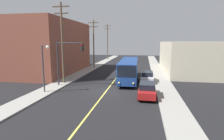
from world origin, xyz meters
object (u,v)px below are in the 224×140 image
Objects in this scene: parked_car_white at (147,77)px; traffic_signal_left_corner at (68,55)px; utility_pole_near at (62,40)px; utility_pole_mid at (94,42)px; parked_car_red at (147,90)px; street_lamp_left at (45,62)px; city_bus at (129,69)px; utility_pole_far at (107,40)px.

traffic_signal_left_corner is at bearing -156.77° from parked_car_white.
parked_car_white is 13.39m from utility_pole_near.
utility_pole_mid is at bearing 131.42° from parked_car_white.
utility_pole_near is at bearing -89.78° from utility_pole_mid.
street_lamp_left reaches higher than parked_car_red.
traffic_signal_left_corner is 3.81m from street_lamp_left.
city_bus is 2.04× the size of traffic_signal_left_corner.
utility_pole_far reaches higher than utility_pole_near.
city_bus is 2.77× the size of parked_car_white.
parked_car_white is at bearing 89.28° from parked_car_red.
utility_pole_far is 40.35m from street_lamp_left.
parked_car_red is at bearing -16.84° from traffic_signal_left_corner.
city_bus reaches higher than parked_car_red.
traffic_signal_left_corner reaches higher than parked_car_red.
city_bus is 10.85m from utility_pole_near.
utility_pole_near reaches higher than parked_car_red.
utility_pole_far is at bearing 90.96° from street_lamp_left.
utility_pole_near is 35.27m from utility_pole_far.
utility_pole_far is at bearing 111.15° from parked_car_white.
utility_pole_far reaches higher than utility_pole_mid.
parked_car_red is (2.70, -8.57, -0.98)m from city_bus.
city_bus is 12.85m from street_lamp_left.
city_bus is 1.14× the size of utility_pole_mid.
utility_pole_mid is at bearing -88.29° from utility_pole_far.
traffic_signal_left_corner is at bearing -85.14° from utility_pole_mid.
street_lamp_left is at bearing -89.70° from utility_pole_mid.
street_lamp_left is at bearing -178.19° from parked_car_red.
utility_pole_far reaches higher than traffic_signal_left_corner.
utility_pole_near is at bearing 134.31° from traffic_signal_left_corner.
city_bus is 33.11m from utility_pole_far.
street_lamp_left is at bearing -112.07° from traffic_signal_left_corner.
street_lamp_left is (-11.73, -0.37, 2.90)m from parked_car_red.
street_lamp_left reaches higher than parked_car_white.
utility_pole_mid is at bearing 90.22° from utility_pole_near.
traffic_signal_left_corner is at bearing 67.93° from street_lamp_left.
utility_pole_near is at bearing 158.57° from parked_car_red.
traffic_signal_left_corner is at bearing 163.16° from parked_car_red.
utility_pole_far is 1.90× the size of traffic_signal_left_corner.
utility_pole_mid is 0.93× the size of utility_pole_far.
utility_pole_far is (-0.56, 18.78, 0.39)m from utility_pole_mid.
city_bus is 3.12m from parked_car_white.
utility_pole_far reaches higher than city_bus.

